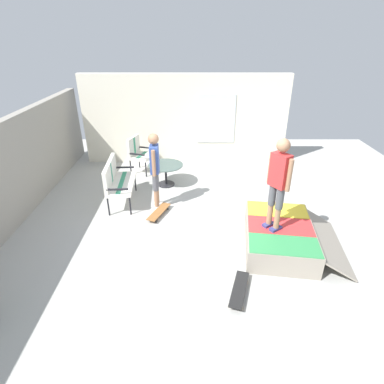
# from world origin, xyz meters

# --- Properties ---
(ground_plane) EXTENTS (12.00, 12.00, 0.10)m
(ground_plane) POSITION_xyz_m (0.00, 0.00, -0.05)
(ground_plane) COLOR #A8A8A3
(house_facade) EXTENTS (0.23, 6.00, 2.60)m
(house_facade) POSITION_xyz_m (3.80, 0.49, 1.30)
(house_facade) COLOR silver
(house_facade) RESTS_ON ground_plane
(skate_ramp) EXTENTS (1.98, 2.01, 0.44)m
(skate_ramp) POSITION_xyz_m (-0.53, -1.36, 0.22)
(skate_ramp) COLOR gray
(skate_ramp) RESTS_ON ground_plane
(patio_bench) EXTENTS (1.28, 0.63, 1.02)m
(patio_bench) POSITION_xyz_m (1.14, 2.04, 0.62)
(patio_bench) COLOR black
(patio_bench) RESTS_ON ground_plane
(patio_chair_near_house) EXTENTS (0.76, 0.71, 1.02)m
(patio_chair_near_house) POSITION_xyz_m (2.97, 1.83, 0.61)
(patio_chair_near_house) COLOR black
(patio_chair_near_house) RESTS_ON ground_plane
(patio_table) EXTENTS (0.90, 0.90, 0.57)m
(patio_table) POSITION_xyz_m (2.09, 0.98, 0.40)
(patio_table) COLOR black
(patio_table) RESTS_ON ground_plane
(person_watching) EXTENTS (0.48, 0.25, 1.73)m
(person_watching) POSITION_xyz_m (0.95, 1.11, 1.02)
(person_watching) COLOR silver
(person_watching) RESTS_ON ground_plane
(person_skater) EXTENTS (0.41, 0.36, 1.67)m
(person_skater) POSITION_xyz_m (-0.60, -1.16, 1.42)
(person_skater) COLOR navy
(person_skater) RESTS_ON skate_ramp
(skateboard_by_bench) EXTENTS (0.82, 0.48, 0.10)m
(skateboard_by_bench) POSITION_xyz_m (0.54, 1.03, 0.08)
(skateboard_by_bench) COLOR brown
(skateboard_by_bench) RESTS_ON ground_plane
(skateboard_spare) EXTENTS (0.82, 0.42, 0.10)m
(skateboard_spare) POSITION_xyz_m (-1.77, -0.43, 0.08)
(skateboard_spare) COLOR black
(skateboard_spare) RESTS_ON ground_plane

